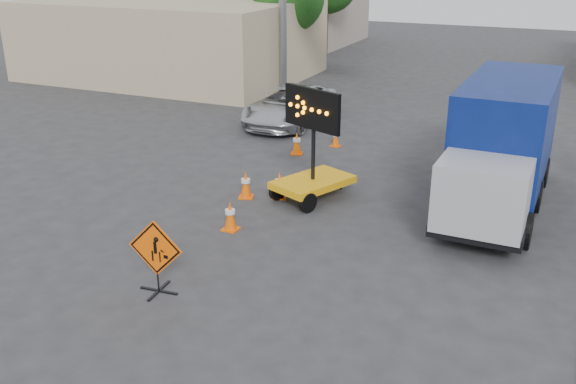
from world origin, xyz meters
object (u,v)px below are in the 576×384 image
Objects in this scene: arrow_board at (313,175)px; pickup_truck at (290,105)px; box_truck at (502,152)px; construction_sign at (156,255)px.

arrow_board is 8.25m from pickup_truck.
construction_sign is at bearing -125.46° from box_truck.
pickup_truck is 0.73× the size of box_truck.
construction_sign is 6.19m from arrow_board.
construction_sign reaches higher than pickup_truck.
pickup_truck is (-3.95, 7.24, 0.03)m from arrow_board.
pickup_truck is at bearing 148.16° from box_truck.
arrow_board is at bearing -160.24° from box_truck.
construction_sign is 0.51× the size of arrow_board.
pickup_truck is at bearing 97.64° from construction_sign.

